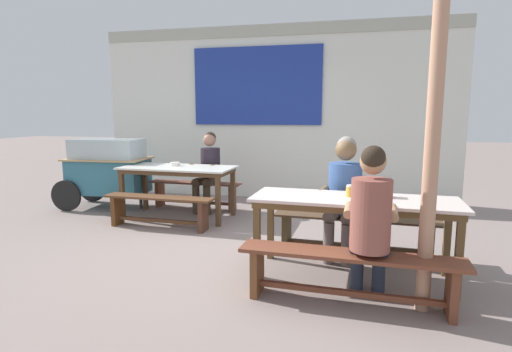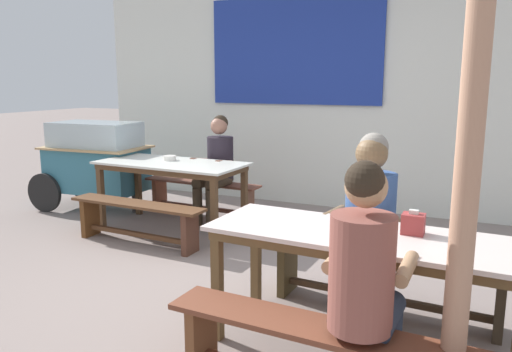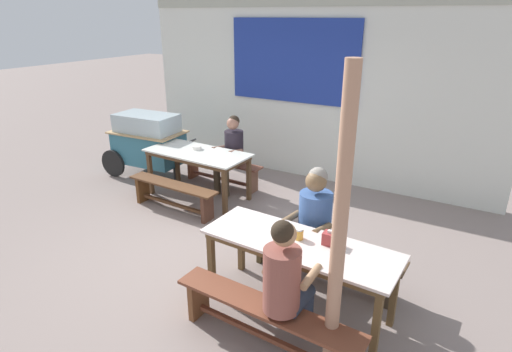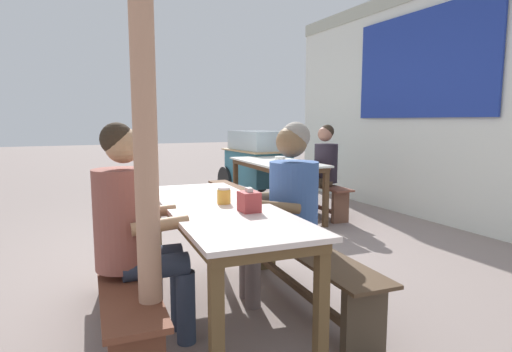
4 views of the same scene
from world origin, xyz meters
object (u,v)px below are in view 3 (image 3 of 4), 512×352
Objects in this scene: dining_table_far at (198,156)px; bench_far_back at (221,169)px; person_center_facing at (231,150)px; person_right_near_table at (312,218)px; bench_far_front at (173,193)px; wooden_support_post at (339,235)px; bench_near_front at (265,318)px; condiment_jar at (299,234)px; person_near_front at (286,279)px; food_cart at (148,140)px; tissue_box at (330,238)px; soup_bowl at (197,148)px; dining_table_near at (299,249)px; bench_near_back at (323,256)px.

dining_table_far is 0.71m from bench_far_back.
person_center_facing is 0.97× the size of person_right_near_table.
wooden_support_post reaches higher than bench_far_front.
wooden_support_post is at bearing 6.14° from bench_near_front.
dining_table_far is 2.94m from condiment_jar.
condiment_jar is at bearing -33.82° from dining_table_far.
person_right_near_table reaches higher than bench_near_front.
person_near_front and person_right_near_table have the same top height.
person_center_facing is 0.50× the size of wooden_support_post.
tissue_box is (4.10, -1.93, 0.16)m from food_cart.
person_center_facing is at bearing -17.69° from bench_far_back.
condiment_jar is at bearing -169.77° from tissue_box.
soup_bowl reaches higher than dining_table_far.
person_center_facing is (-2.19, 2.20, 0.01)m from dining_table_near.
dining_table_near reaches higher than bench_near_front.
wooden_support_post is (4.37, -2.56, 0.59)m from food_cart.
person_center_facing reaches higher than dining_table_near.
person_right_near_table is 0.52× the size of wooden_support_post.
person_right_near_table is (2.37, -1.14, 0.05)m from dining_table_far.
person_near_front reaches higher than food_cart.
wooden_support_post is (2.98, -2.81, 0.95)m from bench_far_back.
bench_far_back is (0.02, 0.59, -0.39)m from dining_table_far.
person_right_near_table is at bearing -36.42° from bench_far_back.
bench_near_front is at bearing -34.53° from food_cart.
bench_near_back is (2.50, -1.09, -0.39)m from dining_table_far.
condiment_jar reaches higher than dining_table_far.
person_right_near_table is 2.75m from soup_bowl.
person_near_front is at bearing -75.33° from condiment_jar.
person_near_front is (0.15, 0.06, 0.41)m from bench_near_front.
person_right_near_table is at bearing -21.64° from food_cart.
tissue_box is (2.44, -2.09, 0.12)m from person_center_facing.
person_near_front is 1.04× the size of person_center_facing.
person_right_near_table is at bearing -25.68° from dining_table_far.
person_near_front reaches higher than soup_bowl.
dining_table_far is at bearing 143.57° from wooden_support_post.
dining_table_near is at bearing -92.81° from bench_near_back.
bench_far_back is at bearing 87.88° from bench_far_front.
wooden_support_post reaches higher than person_right_near_table.
bench_near_back is at bearing -20.36° from food_cart.
dining_table_near is 4.34m from food_cart.
food_cart is at bearing 145.47° from bench_near_front.
food_cart is (-3.81, 2.62, 0.35)m from bench_near_front.
tissue_box is (2.75, -0.99, 0.52)m from bench_far_front.
person_near_front is at bearing 21.26° from bench_near_front.
person_center_facing is 11.35× the size of condiment_jar.
person_near_front is at bearing -77.19° from dining_table_near.
food_cart reaches higher than dining_table_near.
bench_near_front is at bearing -92.81° from bench_near_back.
person_near_front is at bearing -31.88° from bench_far_front.
dining_table_far is 1.30× the size of person_near_front.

